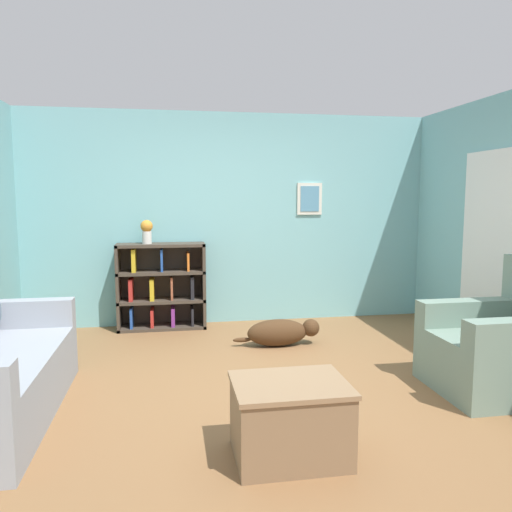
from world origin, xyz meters
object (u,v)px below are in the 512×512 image
at_px(bookshelf, 161,287).
at_px(coffee_table, 290,417).
at_px(vase, 147,230).
at_px(recliner_chair, 506,347).
at_px(dog, 281,332).

distance_m(bookshelf, coffee_table, 3.31).
relative_size(coffee_table, vase, 2.48).
xyz_separation_m(recliner_chair, coffee_table, (-1.98, -0.73, -0.12)).
relative_size(bookshelf, coffee_table, 1.50).
bearing_deg(bookshelf, recliner_chair, -41.44).
bearing_deg(coffee_table, dog, 78.68).
relative_size(recliner_chair, dog, 1.15).
height_order(recliner_chair, vase, vase).
distance_m(dog, vase, 1.98).
bearing_deg(coffee_table, bookshelf, 104.21).
height_order(bookshelf, coffee_table, bookshelf).
bearing_deg(bookshelf, vase, -171.16).
distance_m(recliner_chair, dog, 2.16).
bearing_deg(vase, dog, -33.66).
bearing_deg(coffee_table, recliner_chair, 20.29).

